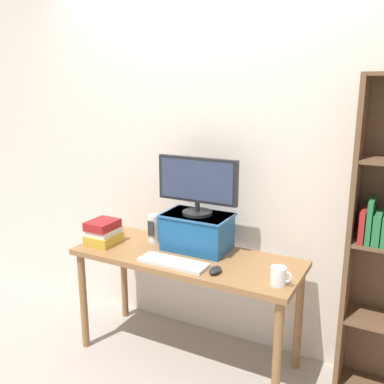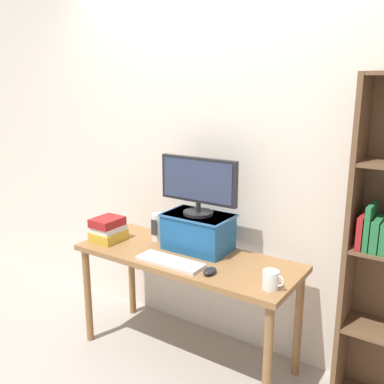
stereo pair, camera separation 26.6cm
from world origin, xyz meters
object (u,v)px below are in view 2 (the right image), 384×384
(desk_speaker, at_px, (158,227))
(computer_mouse, at_px, (210,271))
(computer_monitor, at_px, (198,184))
(book_stack, at_px, (108,229))
(riser_box, at_px, (198,231))
(keyboard, at_px, (170,262))
(desk, at_px, (186,267))
(coffee_mug, at_px, (271,280))

(desk_speaker, bearing_deg, computer_mouse, -24.76)
(computer_monitor, bearing_deg, book_stack, -161.52)
(riser_box, bearing_deg, keyboard, -93.49)
(riser_box, height_order, keyboard, riser_box)
(computer_monitor, height_order, computer_mouse, computer_monitor)
(desk, distance_m, coffee_mug, 0.67)
(book_stack, distance_m, coffee_mug, 1.24)
(computer_monitor, distance_m, book_stack, 0.74)
(book_stack, bearing_deg, computer_mouse, -5.14)
(desk, bearing_deg, computer_mouse, -30.34)
(desk, distance_m, riser_box, 0.25)
(riser_box, relative_size, coffee_mug, 3.70)
(computer_mouse, distance_m, coffee_mug, 0.37)
(computer_monitor, distance_m, keyboard, 0.52)
(computer_mouse, bearing_deg, riser_box, 132.84)
(desk, relative_size, computer_monitor, 2.67)
(book_stack, relative_size, desk_speaker, 1.12)
(coffee_mug, bearing_deg, desk_speaker, 165.45)
(computer_mouse, height_order, desk_speaker, desk_speaker)
(computer_monitor, xyz_separation_m, desk_speaker, (-0.33, -0.01, -0.35))
(book_stack, bearing_deg, keyboard, -8.20)
(computer_mouse, relative_size, desk_speaker, 0.55)
(desk, xyz_separation_m, desk_speaker, (-0.31, 0.11, 0.18))
(desk, height_order, book_stack, book_stack)
(book_stack, distance_m, desk_speaker, 0.34)
(book_stack, bearing_deg, riser_box, 18.60)
(riser_box, bearing_deg, desk_speaker, -177.94)
(keyboard, xyz_separation_m, desk_speaker, (-0.31, 0.28, 0.08))
(desk, xyz_separation_m, book_stack, (-0.60, -0.08, 0.17))
(coffee_mug, distance_m, desk_speaker, 0.99)
(desk_speaker, bearing_deg, computer_monitor, 1.81)
(computer_monitor, distance_m, coffee_mug, 0.79)
(riser_box, relative_size, book_stack, 2.07)
(desk, xyz_separation_m, coffee_mug, (0.64, -0.14, 0.14))
(desk, bearing_deg, book_stack, -172.04)
(riser_box, height_order, book_stack, riser_box)
(desk, height_order, desk_speaker, desk_speaker)
(desk, height_order, riser_box, riser_box)
(desk, height_order, computer_mouse, computer_mouse)
(book_stack, bearing_deg, computer_monitor, 18.48)
(desk, distance_m, book_stack, 0.63)
(desk, relative_size, desk_speaker, 7.70)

